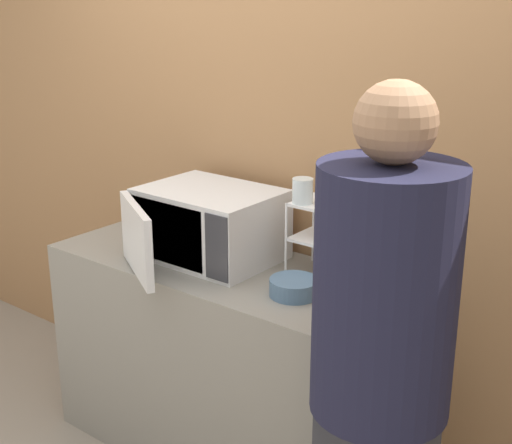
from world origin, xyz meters
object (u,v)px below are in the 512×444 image
Objects in this scene: microwave at (207,224)px; dish_rack at (329,224)px; glass_back_right at (356,193)px; person at (381,352)px; glass_front_left at (303,191)px; bowl at (294,288)px.

dish_rack is (0.51, 0.15, 0.06)m from microwave.
person is at bearing -53.23° from glass_back_right.
glass_front_left is at bearing -148.27° from dish_rack.
person reaches higher than glass_front_left.
dish_rack is 0.17× the size of person.
person reaches higher than glass_back_right.
glass_front_left and glass_back_right have the same top height.
bowl is (-0.08, -0.30, -0.31)m from glass_back_right.
bowl is at bearing -10.34° from microwave.
bowl is (0.52, -0.09, -0.12)m from microwave.
microwave is 0.54m from bowl.
glass_back_right is at bearing 30.02° from dish_rack.
bowl is (0.01, -0.25, -0.18)m from dish_rack.
microwave is 0.47m from glass_front_left.
glass_front_left is 0.38m from bowl.
bowl is at bearing -62.37° from glass_front_left.
person is at bearing -30.83° from bowl.
glass_back_right is 0.82m from person.
glass_front_left is (0.42, 0.10, 0.20)m from microwave.
glass_front_left is 1.00× the size of glass_back_right.
bowl is (0.10, -0.19, -0.31)m from glass_front_left.
person is at bearing -38.77° from glass_front_left.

